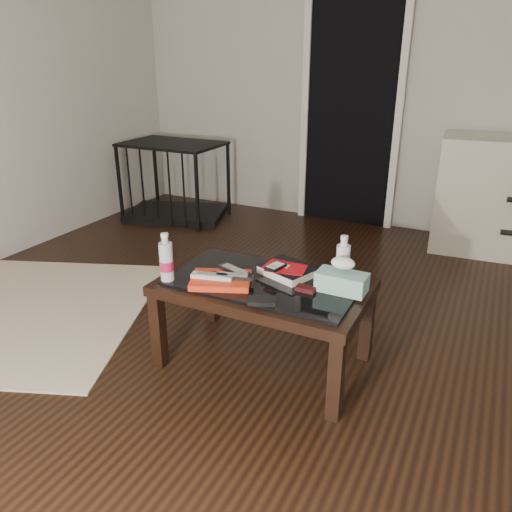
{
  "coord_description": "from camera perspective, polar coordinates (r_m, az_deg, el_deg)",
  "views": [
    {
      "loc": [
        0.84,
        -1.97,
        1.49
      ],
      "look_at": [
        -0.16,
        0.08,
        0.55
      ],
      "focal_mm": 35.0,
      "sensor_mm": 36.0,
      "label": 1
    }
  ],
  "objects": [
    {
      "name": "water_bottle_right",
      "position": [
        2.38,
        9.9,
        -0.4
      ],
      "size": [
        0.07,
        0.07,
        0.24
      ],
      "primitive_type": "cylinder",
      "rotation": [
        0.0,
        0.0,
        -0.02
      ],
      "color": "white",
      "rests_on": "coffee_table"
    },
    {
      "name": "coffee_table",
      "position": [
        2.45,
        0.93,
        -4.15
      ],
      "size": [
        1.0,
        0.6,
        0.46
      ],
      "color": "black",
      "rests_on": "ground"
    },
    {
      "name": "dvd_mailers",
      "position": [
        2.45,
        3.22,
        -1.18
      ],
      "size": [
        0.19,
        0.14,
        0.01
      ],
      "primitive_type": "cube",
      "rotation": [
        0.0,
        0.0,
        -0.02
      ],
      "color": "#AE0B13",
      "rests_on": "textbook"
    },
    {
      "name": "magazines",
      "position": [
        2.39,
        -4.03,
        -2.77
      ],
      "size": [
        0.34,
        0.3,
        0.03
      ],
      "primitive_type": "cube",
      "rotation": [
        0.0,
        0.0,
        0.39
      ],
      "color": "red",
      "rests_on": "coffee_table"
    },
    {
      "name": "doorway",
      "position": [
        4.63,
        10.82,
        16.17
      ],
      "size": [
        0.9,
        0.08,
        2.07
      ],
      "color": "black",
      "rests_on": "ground"
    },
    {
      "name": "ground",
      "position": [
        2.61,
        2.46,
        -12.48
      ],
      "size": [
        5.0,
        5.0,
        0.0
      ],
      "primitive_type": "plane",
      "color": "black",
      "rests_on": "ground"
    },
    {
      "name": "remote_silver",
      "position": [
        2.38,
        -5.05,
        -2.28
      ],
      "size": [
        0.21,
        0.09,
        0.02
      ],
      "primitive_type": "cube",
      "rotation": [
        0.0,
        0.0,
        0.23
      ],
      "color": "#BBBBC0",
      "rests_on": "magazines"
    },
    {
      "name": "pet_crate",
      "position": [
        4.88,
        -9.21,
        7.1
      ],
      "size": [
        1.04,
        0.84,
        0.71
      ],
      "rotation": [
        0.0,
        0.0,
        0.31
      ],
      "color": "black",
      "rests_on": "ground"
    },
    {
      "name": "flip_phone",
      "position": [
        2.32,
        5.72,
        -3.76
      ],
      "size": [
        0.09,
        0.05,
        0.02
      ],
      "primitive_type": "cube",
      "rotation": [
        0.0,
        0.0,
        -0.05
      ],
      "color": "black",
      "rests_on": "coffee_table"
    },
    {
      "name": "water_bottle_left",
      "position": [
        2.42,
        -10.23,
        -0.11
      ],
      "size": [
        0.07,
        0.07,
        0.24
      ],
      "primitive_type": "cylinder",
      "rotation": [
        0.0,
        0.0,
        -0.09
      ],
      "color": "silver",
      "rests_on": "coffee_table"
    },
    {
      "name": "tissue_box",
      "position": [
        2.33,
        9.77,
        -2.94
      ],
      "size": [
        0.23,
        0.12,
        0.09
      ],
      "primitive_type": "cube",
      "rotation": [
        0.0,
        0.0,
        -0.02
      ],
      "color": "teal",
      "rests_on": "coffee_table"
    },
    {
      "name": "ipod",
      "position": [
        2.42,
        2.24,
        -1.2
      ],
      "size": [
        0.09,
        0.12,
        0.02
      ],
      "primitive_type": "cube",
      "rotation": [
        0.0,
        0.0,
        -0.25
      ],
      "color": "black",
      "rests_on": "dvd_mailers"
    },
    {
      "name": "textbook",
      "position": [
        2.48,
        3.59,
        -1.63
      ],
      "size": [
        0.3,
        0.27,
        0.05
      ],
      "primitive_type": "cube",
      "rotation": [
        0.0,
        0.0,
        -0.35
      ],
      "color": "black",
      "rests_on": "coffee_table"
    },
    {
      "name": "remote_black_back",
      "position": [
        2.43,
        -2.45,
        -1.66
      ],
      "size": [
        0.2,
        0.12,
        0.02
      ],
      "primitive_type": "cube",
      "rotation": [
        0.0,
        0.0,
        -0.36
      ],
      "color": "black",
      "rests_on": "magazines"
    },
    {
      "name": "wallet",
      "position": [
        2.2,
        0.65,
        -5.17
      ],
      "size": [
        0.14,
        0.11,
        0.02
      ],
      "primitive_type": "cube",
      "rotation": [
        0.0,
        0.0,
        0.39
      ],
      "color": "black",
      "rests_on": "coffee_table"
    },
    {
      "name": "remote_black_front",
      "position": [
        2.37,
        -2.74,
        -2.29
      ],
      "size": [
        0.21,
        0.11,
        0.02
      ],
      "primitive_type": "cube",
      "rotation": [
        0.0,
        0.0,
        0.3
      ],
      "color": "black",
      "rests_on": "magazines"
    },
    {
      "name": "room_shell",
      "position": [
        2.15,
        3.23,
        25.8
      ],
      "size": [
        5.0,
        5.0,
        5.0
      ],
      "color": "beige",
      "rests_on": "ground"
    }
  ]
}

